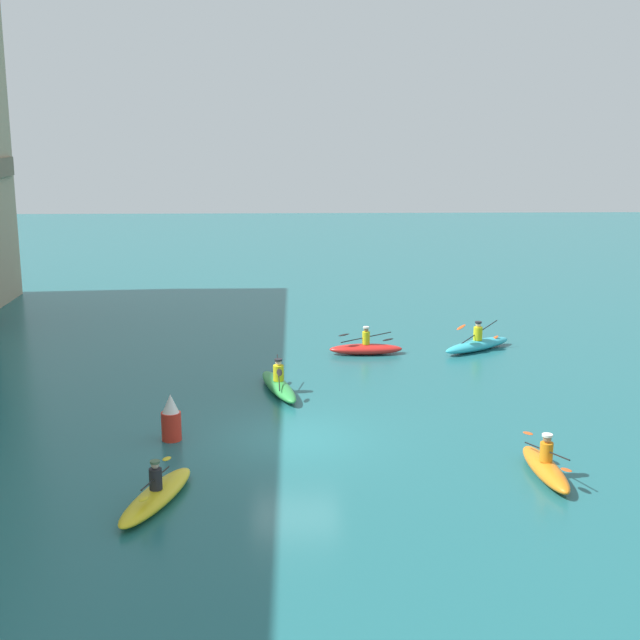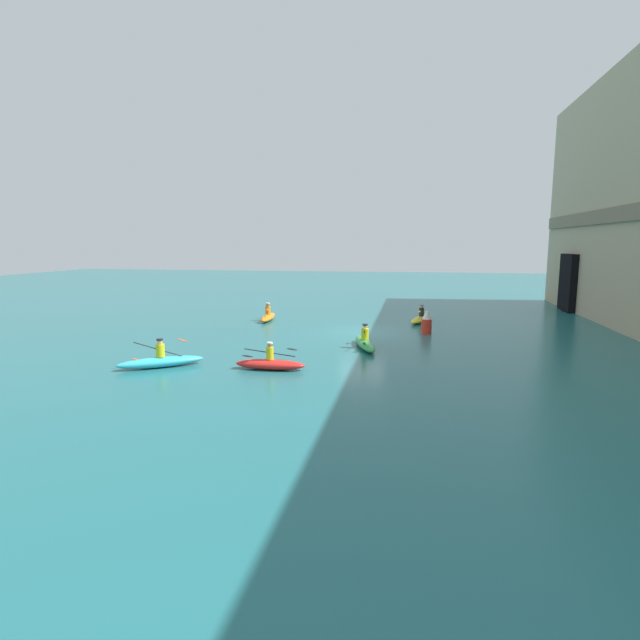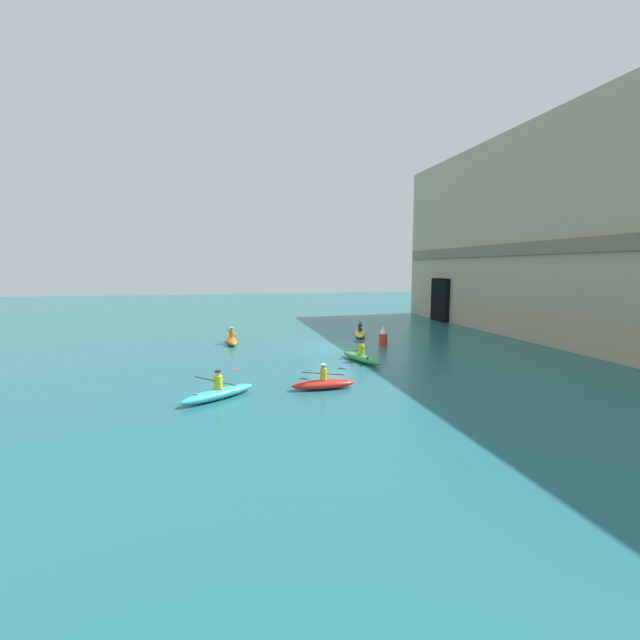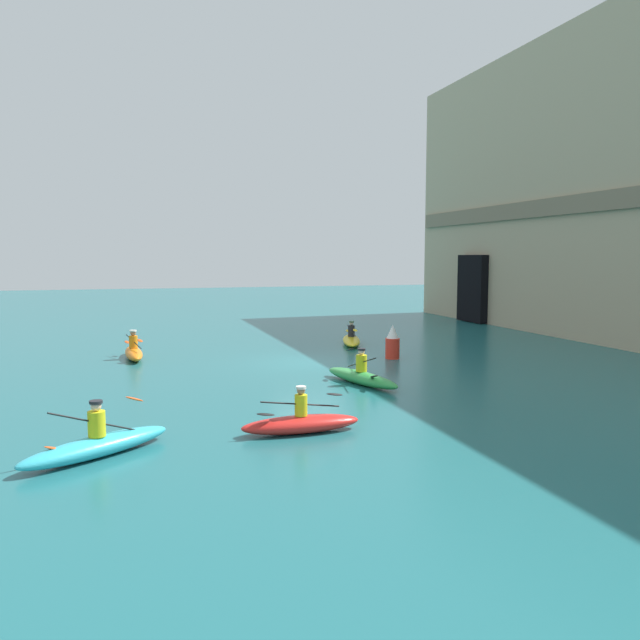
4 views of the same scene
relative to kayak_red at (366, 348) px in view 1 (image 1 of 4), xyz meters
The scene contains 7 objects.
ground_plane 9.57m from the kayak_red, 163.36° to the left, with size 120.00×120.00×0.00m, color #1E6066.
kayak_red is the anchor object (origin of this frame).
kayak_cyan 4.47m from the kayak_red, 84.14° to the right, with size 2.54×3.20×1.17m.
kayak_orange 12.67m from the kayak_red, 163.17° to the right, with size 3.10×0.85×1.16m.
kayak_green 5.82m from the kayak_red, 145.41° to the left, with size 3.61×1.63×1.17m.
kayak_yellow 14.77m from the kayak_red, 155.69° to the left, with size 3.62×1.80×1.09m.
marker_buoy 11.13m from the kayak_red, 145.55° to the left, with size 0.57×0.57×1.37m.
Camera 1 is at (-24.18, -0.02, 9.09)m, focal length 50.00 mm.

